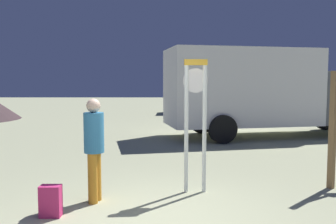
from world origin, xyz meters
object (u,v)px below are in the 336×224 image
object	(u,v)px
person_near_clock	(93,145)
backpack	(50,201)
standing_clock	(195,112)
box_truck_near	(258,90)
box_truck_far	(227,87)

from	to	relation	value
person_near_clock	backpack	size ratio (longest dim) A/B	3.67
standing_clock	backpack	distance (m)	2.72
box_truck_near	standing_clock	bearing A→B (deg)	-113.08
standing_clock	backpack	world-z (taller)	standing_clock
standing_clock	box_truck_far	world-z (taller)	box_truck_far
standing_clock	box_truck_far	distance (m)	16.64
person_near_clock	backpack	distance (m)	1.07
box_truck_near	person_near_clock	bearing A→B (deg)	-122.26
backpack	box_truck_far	size ratio (longest dim) A/B	0.07
standing_clock	person_near_clock	world-z (taller)	standing_clock
box_truck_near	backpack	bearing A→B (deg)	-122.81
backpack	standing_clock	bearing A→B (deg)	28.30
standing_clock	person_near_clock	size ratio (longest dim) A/B	1.39
person_near_clock	box_truck_far	size ratio (longest dim) A/B	0.25
box_truck_far	backpack	bearing A→B (deg)	-107.32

